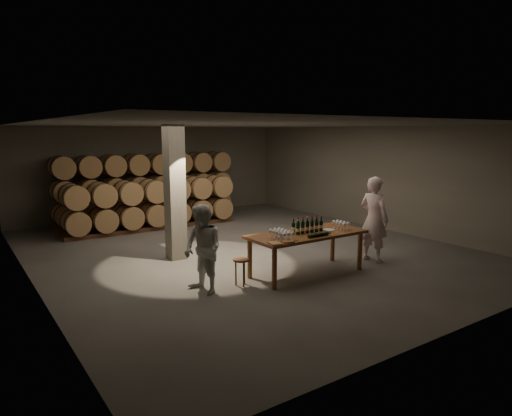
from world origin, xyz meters
TOP-DOWN VIEW (x-y plane):
  - room at (-1.80, 0.20)m, footprint 12.00×12.00m
  - tasting_table at (0.00, -2.50)m, footprint 2.60×1.10m
  - barrel_stack_back at (-0.57, 5.20)m, footprint 6.26×0.95m
  - barrel_stack_front at (-0.96, 3.80)m, footprint 5.48×0.95m
  - bottle_cluster at (0.05, -2.45)m, footprint 0.73×0.23m
  - lying_bottles at (-0.04, -2.91)m, footprint 0.61×0.08m
  - glass_cluster_left at (-0.77, -2.62)m, footprint 0.31×0.53m
  - glass_cluster_right at (0.89, -2.61)m, footprint 0.20×0.42m
  - plate at (0.57, -2.57)m, footprint 0.26×0.26m
  - notebook_near at (-0.86, -2.93)m, footprint 0.27×0.23m
  - notebook_corner at (-1.14, -2.89)m, footprint 0.27×0.31m
  - pen at (-0.69, -2.95)m, footprint 0.13×0.05m
  - stool at (-1.57, -2.35)m, footprint 0.32×0.32m
  - person_man at (1.96, -2.61)m, footprint 0.58×0.80m
  - person_woman at (-2.39, -2.30)m, footprint 0.77×0.92m

SIDE VIEW (x-z plane):
  - stool at x=-1.57m, z-range 0.17..0.71m
  - tasting_table at x=0.00m, z-range 0.35..1.25m
  - barrel_stack_front at x=-0.96m, z-range 0.04..1.61m
  - person_woman at x=-2.39m, z-range 0.00..1.70m
  - pen at x=-0.69m, z-range 0.90..0.91m
  - plate at x=0.57m, z-range 0.90..0.92m
  - notebook_corner at x=-1.14m, z-range 0.90..0.92m
  - notebook_near at x=-0.86m, z-range 0.90..0.93m
  - lying_bottles at x=-0.04m, z-range 0.90..0.98m
  - person_man at x=1.96m, z-range 0.00..2.01m
  - bottle_cluster at x=0.05m, z-range 0.85..1.18m
  - glass_cluster_right at x=0.89m, z-range 0.94..1.12m
  - glass_cluster_left at x=-0.77m, z-range 0.94..1.12m
  - barrel_stack_back at x=-0.57m, z-range 0.04..2.35m
  - room at x=-1.80m, z-range -4.40..7.60m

